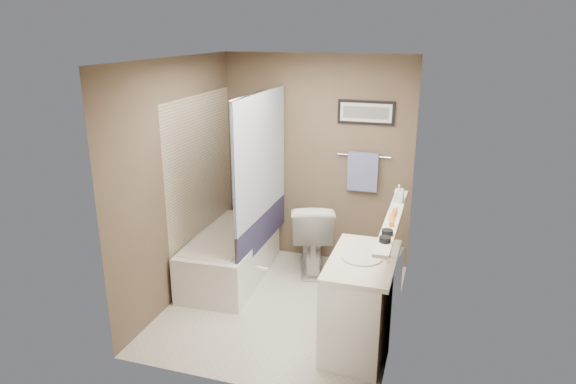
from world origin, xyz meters
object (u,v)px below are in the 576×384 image
(soap_bottle, at_px, (399,194))
(toilet, at_px, (312,235))
(bathtub, at_px, (231,256))
(glass_jar, at_px, (399,194))
(hair_brush_back, at_px, (394,214))
(vanity, at_px, (362,305))
(candle_bowl_near, at_px, (385,239))
(hair_brush_front, at_px, (392,220))
(candle_bowl_far, at_px, (387,232))

(soap_bottle, bearing_deg, toilet, 147.57)
(bathtub, bearing_deg, glass_jar, -5.39)
(bathtub, height_order, hair_brush_back, hair_brush_back)
(vanity, distance_m, hair_brush_back, 0.83)
(candle_bowl_near, bearing_deg, hair_brush_front, 90.00)
(candle_bowl_near, bearing_deg, bathtub, 147.58)
(candle_bowl_near, relative_size, candle_bowl_far, 1.00)
(candle_bowl_near, relative_size, hair_brush_front, 0.41)
(hair_brush_front, bearing_deg, toilet, 130.38)
(candle_bowl_far, bearing_deg, bathtub, 151.09)
(bathtub, xyz_separation_m, candle_bowl_near, (1.79, -1.13, 0.89))
(hair_brush_back, bearing_deg, candle_bowl_near, -90.00)
(toilet, height_order, glass_jar, glass_jar)
(candle_bowl_far, relative_size, hair_brush_back, 0.41)
(vanity, xyz_separation_m, soap_bottle, (0.19, 0.71, 0.80))
(candle_bowl_far, distance_m, hair_brush_front, 0.28)
(candle_bowl_near, height_order, hair_brush_front, hair_brush_front)
(toilet, xyz_separation_m, vanity, (0.80, -1.34, -0.02))
(toilet, bearing_deg, glass_jar, 135.00)
(toilet, height_order, vanity, toilet)
(toilet, xyz_separation_m, glass_jar, (0.98, -0.53, 0.75))
(glass_jar, bearing_deg, bathtub, 177.68)
(toilet, distance_m, soap_bottle, 1.40)
(toilet, height_order, hair_brush_back, hair_brush_back)
(bathtub, relative_size, candle_bowl_near, 16.67)
(candle_bowl_near, distance_m, hair_brush_back, 0.58)
(bathtub, xyz_separation_m, soap_bottle, (1.79, -0.17, 0.95))
(candle_bowl_near, bearing_deg, soap_bottle, 90.00)
(vanity, height_order, hair_brush_front, hair_brush_front)
(bathtub, relative_size, hair_brush_back, 6.82)
(candle_bowl_far, relative_size, soap_bottle, 0.53)
(bathtub, bearing_deg, vanity, -32.04)
(glass_jar, xyz_separation_m, soap_bottle, (0.00, -0.10, 0.03))
(bathtub, height_order, toilet, toilet)
(hair_brush_front, bearing_deg, glass_jar, 90.00)
(toilet, bearing_deg, soap_bottle, 130.67)
(bathtub, bearing_deg, candle_bowl_near, -35.49)
(candle_bowl_near, bearing_deg, vanity, 126.76)
(bathtub, bearing_deg, hair_brush_front, -24.58)
(candle_bowl_near, bearing_deg, toilet, 121.80)
(bathtub, height_order, hair_brush_front, hair_brush_front)
(glass_jar, bearing_deg, soap_bottle, -90.00)
(soap_bottle, bearing_deg, candle_bowl_far, -90.00)
(bathtub, bearing_deg, toilet, 26.43)
(bathtub, distance_m, vanity, 1.84)
(bathtub, height_order, soap_bottle, soap_bottle)
(toilet, height_order, candle_bowl_far, candle_bowl_far)
(soap_bottle, bearing_deg, hair_brush_front, -90.00)
(toilet, bearing_deg, candle_bowl_far, 107.46)
(candle_bowl_near, height_order, hair_brush_back, hair_brush_back)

